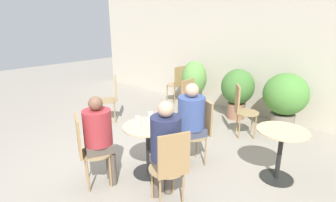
{
  "coord_description": "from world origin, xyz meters",
  "views": [
    {
      "loc": [
        2.43,
        -2.03,
        2.03
      ],
      "look_at": [
        0.1,
        0.57,
        0.95
      ],
      "focal_mm": 28.0,
      "sensor_mm": 36.0,
      "label": 1
    }
  ],
  "objects_px": {
    "bistro_chair_6": "(242,106)",
    "seated_person_1": "(165,144)",
    "bistro_chair_0": "(87,146)",
    "bistro_chair_4": "(112,95)",
    "cafe_table_far": "(281,145)",
    "bistro_chair_2": "(200,127)",
    "potted_plant_0": "(194,82)",
    "beer_glass_1": "(151,117)",
    "potted_plant_1": "(237,89)",
    "beer_glass_2": "(138,122)",
    "bistro_chair_1": "(171,164)",
    "seated_person_2": "(190,118)",
    "seated_person_0": "(99,133)",
    "bistro_chair_3": "(178,81)",
    "cafe_table_near": "(148,140)",
    "potted_plant_2": "(285,97)",
    "beer_glass_0": "(153,122)",
    "bistro_chair_5": "(191,100)"
  },
  "relations": [
    {
      "from": "bistro_chair_6",
      "to": "seated_person_1",
      "type": "distance_m",
      "value": 2.26
    },
    {
      "from": "bistro_chair_0",
      "to": "bistro_chair_4",
      "type": "height_order",
      "value": "same"
    },
    {
      "from": "cafe_table_far",
      "to": "bistro_chair_2",
      "type": "relative_size",
      "value": 0.74
    },
    {
      "from": "bistro_chair_2",
      "to": "potted_plant_0",
      "type": "bearing_deg",
      "value": 154.27
    },
    {
      "from": "seated_person_1",
      "to": "beer_glass_1",
      "type": "distance_m",
      "value": 0.74
    },
    {
      "from": "bistro_chair_4",
      "to": "seated_person_1",
      "type": "height_order",
      "value": "seated_person_1"
    },
    {
      "from": "potted_plant_1",
      "to": "beer_glass_2",
      "type": "bearing_deg",
      "value": -88.43
    },
    {
      "from": "seated_person_1",
      "to": "bistro_chair_0",
      "type": "bearing_deg",
      "value": -38.73
    },
    {
      "from": "cafe_table_far",
      "to": "bistro_chair_1",
      "type": "bearing_deg",
      "value": -115.94
    },
    {
      "from": "seated_person_2",
      "to": "cafe_table_far",
      "type": "bearing_deg",
      "value": 49.53
    },
    {
      "from": "bistro_chair_6",
      "to": "potted_plant_1",
      "type": "height_order",
      "value": "potted_plant_1"
    },
    {
      "from": "potted_plant_0",
      "to": "bistro_chair_1",
      "type": "bearing_deg",
      "value": -57.5
    },
    {
      "from": "seated_person_0",
      "to": "beer_glass_2",
      "type": "xyz_separation_m",
      "value": [
        0.22,
        0.44,
        0.08
      ]
    },
    {
      "from": "bistro_chair_2",
      "to": "seated_person_1",
      "type": "relative_size",
      "value": 0.77
    },
    {
      "from": "bistro_chair_3",
      "to": "bistro_chair_6",
      "type": "xyz_separation_m",
      "value": [
        2.14,
        -0.78,
        0.0
      ]
    },
    {
      "from": "bistro_chair_1",
      "to": "bistro_chair_6",
      "type": "height_order",
      "value": "same"
    },
    {
      "from": "bistro_chair_2",
      "to": "bistro_chair_6",
      "type": "bearing_deg",
      "value": 115.02
    },
    {
      "from": "seated_person_2",
      "to": "cafe_table_near",
      "type": "bearing_deg",
      "value": -90.0
    },
    {
      "from": "bistro_chair_1",
      "to": "beer_glass_1",
      "type": "height_order",
      "value": "bistro_chair_1"
    },
    {
      "from": "cafe_table_near",
      "to": "potted_plant_2",
      "type": "xyz_separation_m",
      "value": [
        0.84,
        2.73,
        0.16
      ]
    },
    {
      "from": "seated_person_2",
      "to": "bistro_chair_3",
      "type": "bearing_deg",
      "value": 159.13
    },
    {
      "from": "seated_person_1",
      "to": "seated_person_2",
      "type": "bearing_deg",
      "value": -134.89
    },
    {
      "from": "seated_person_1",
      "to": "beer_glass_0",
      "type": "distance_m",
      "value": 0.5
    },
    {
      "from": "bistro_chair_4",
      "to": "cafe_table_far",
      "type": "bearing_deg",
      "value": 39.76
    },
    {
      "from": "cafe_table_near",
      "to": "beer_glass_2",
      "type": "height_order",
      "value": "beer_glass_2"
    },
    {
      "from": "beer_glass_0",
      "to": "potted_plant_1",
      "type": "relative_size",
      "value": 0.18
    },
    {
      "from": "beer_glass_2",
      "to": "potted_plant_2",
      "type": "distance_m",
      "value": 2.98
    },
    {
      "from": "potted_plant_2",
      "to": "beer_glass_1",
      "type": "bearing_deg",
      "value": -109.02
    },
    {
      "from": "bistro_chair_5",
      "to": "bistro_chair_6",
      "type": "xyz_separation_m",
      "value": [
        0.93,
        0.27,
        0.0
      ]
    },
    {
      "from": "bistro_chair_0",
      "to": "potted_plant_0",
      "type": "relative_size",
      "value": 0.83
    },
    {
      "from": "bistro_chair_2",
      "to": "bistro_chair_6",
      "type": "relative_size",
      "value": 1.0
    },
    {
      "from": "bistro_chair_5",
      "to": "potted_plant_2",
      "type": "bearing_deg",
      "value": -51.32
    },
    {
      "from": "bistro_chair_4",
      "to": "potted_plant_1",
      "type": "height_order",
      "value": "potted_plant_1"
    },
    {
      "from": "bistro_chair_4",
      "to": "potted_plant_2",
      "type": "distance_m",
      "value": 3.37
    },
    {
      "from": "seated_person_0",
      "to": "potted_plant_0",
      "type": "distance_m",
      "value": 3.36
    },
    {
      "from": "bistro_chair_1",
      "to": "bistro_chair_3",
      "type": "relative_size",
      "value": 1.0
    },
    {
      "from": "cafe_table_far",
      "to": "seated_person_1",
      "type": "distance_m",
      "value": 1.57
    },
    {
      "from": "bistro_chair_1",
      "to": "bistro_chair_5",
      "type": "relative_size",
      "value": 1.0
    },
    {
      "from": "bistro_chair_5",
      "to": "bistro_chair_2",
      "type": "bearing_deg",
      "value": -135.16
    },
    {
      "from": "cafe_table_near",
      "to": "potted_plant_2",
      "type": "bearing_deg",
      "value": 72.86
    },
    {
      "from": "cafe_table_near",
      "to": "potted_plant_2",
      "type": "relative_size",
      "value": 0.63
    },
    {
      "from": "beer_glass_2",
      "to": "beer_glass_0",
      "type": "bearing_deg",
      "value": 24.94
    },
    {
      "from": "seated_person_2",
      "to": "potted_plant_2",
      "type": "xyz_separation_m",
      "value": [
        0.57,
        2.17,
        -0.06
      ]
    },
    {
      "from": "bistro_chair_0",
      "to": "bistro_chair_4",
      "type": "distance_m",
      "value": 2.27
    },
    {
      "from": "seated_person_1",
      "to": "potted_plant_1",
      "type": "height_order",
      "value": "seated_person_1"
    },
    {
      "from": "seated_person_1",
      "to": "bistro_chair_3",
      "type": "bearing_deg",
      "value": -116.27
    },
    {
      "from": "seated_person_0",
      "to": "bistro_chair_4",
      "type": "bearing_deg",
      "value": -14.33
    },
    {
      "from": "seated_person_0",
      "to": "bistro_chair_5",
      "type": "bearing_deg",
      "value": -56.7
    },
    {
      "from": "potted_plant_1",
      "to": "cafe_table_near",
      "type": "bearing_deg",
      "value": -87.17
    },
    {
      "from": "seated_person_1",
      "to": "beer_glass_2",
      "type": "relative_size",
      "value": 8.03
    }
  ]
}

